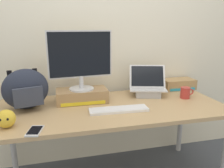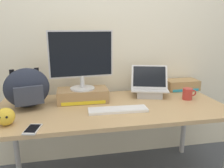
{
  "view_description": "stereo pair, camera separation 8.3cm",
  "coord_description": "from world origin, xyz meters",
  "px_view_note": "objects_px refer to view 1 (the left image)",
  "views": [
    {
      "loc": [
        -0.4,
        -1.62,
        1.33
      ],
      "look_at": [
        0.0,
        0.0,
        0.9
      ],
      "focal_mm": 35.24,
      "sensor_mm": 36.0,
      "label": 1
    },
    {
      "loc": [
        -0.32,
        -1.64,
        1.33
      ],
      "look_at": [
        0.0,
        0.0,
        0.9
      ],
      "focal_mm": 35.24,
      "sensor_mm": 36.0,
      "label": 2
    }
  ],
  "objects_px": {
    "toner_box_yellow": "(82,95)",
    "coffee_mug": "(185,93)",
    "desktop_monitor": "(81,59)",
    "messenger_backpack": "(26,89)",
    "cell_phone": "(35,131)",
    "open_laptop": "(147,89)",
    "external_keyboard": "(119,110)",
    "toner_box_cyan": "(178,84)",
    "plush_toy": "(6,119)"
  },
  "relations": [
    {
      "from": "toner_box_yellow",
      "to": "coffee_mug",
      "type": "relative_size",
      "value": 3.35
    },
    {
      "from": "toner_box_yellow",
      "to": "coffee_mug",
      "type": "distance_m",
      "value": 0.91
    },
    {
      "from": "desktop_monitor",
      "to": "messenger_backpack",
      "type": "relative_size",
      "value": 1.37
    },
    {
      "from": "cell_phone",
      "to": "toner_box_yellow",
      "type": "bearing_deg",
      "value": 68.22
    },
    {
      "from": "toner_box_yellow",
      "to": "open_laptop",
      "type": "relative_size",
      "value": 1.12
    },
    {
      "from": "open_laptop",
      "to": "cell_phone",
      "type": "height_order",
      "value": "open_laptop"
    },
    {
      "from": "desktop_monitor",
      "to": "external_keyboard",
      "type": "bearing_deg",
      "value": -54.69
    },
    {
      "from": "toner_box_cyan",
      "to": "plush_toy",
      "type": "bearing_deg",
      "value": -159.87
    },
    {
      "from": "desktop_monitor",
      "to": "external_keyboard",
      "type": "relative_size",
      "value": 1.17
    },
    {
      "from": "external_keyboard",
      "to": "toner_box_cyan",
      "type": "xyz_separation_m",
      "value": [
        0.76,
        0.46,
        0.04
      ]
    },
    {
      "from": "plush_toy",
      "to": "toner_box_cyan",
      "type": "relative_size",
      "value": 0.36
    },
    {
      "from": "cell_phone",
      "to": "toner_box_cyan",
      "type": "distance_m",
      "value": 1.5
    },
    {
      "from": "plush_toy",
      "to": "messenger_backpack",
      "type": "bearing_deg",
      "value": 75.13
    },
    {
      "from": "open_laptop",
      "to": "external_keyboard",
      "type": "relative_size",
      "value": 0.84
    },
    {
      "from": "desktop_monitor",
      "to": "open_laptop",
      "type": "bearing_deg",
      "value": -1.69
    },
    {
      "from": "cell_phone",
      "to": "messenger_backpack",
      "type": "bearing_deg",
      "value": 114.64
    },
    {
      "from": "toner_box_yellow",
      "to": "cell_phone",
      "type": "xyz_separation_m",
      "value": [
        -0.34,
        -0.49,
        -0.05
      ]
    },
    {
      "from": "coffee_mug",
      "to": "cell_phone",
      "type": "distance_m",
      "value": 1.3
    },
    {
      "from": "cell_phone",
      "to": "toner_box_cyan",
      "type": "xyz_separation_m",
      "value": [
        1.34,
        0.66,
        0.04
      ]
    },
    {
      "from": "desktop_monitor",
      "to": "cell_phone",
      "type": "bearing_deg",
      "value": -129.9
    },
    {
      "from": "desktop_monitor",
      "to": "cell_phone",
      "type": "distance_m",
      "value": 0.7
    },
    {
      "from": "cell_phone",
      "to": "plush_toy",
      "type": "bearing_deg",
      "value": 161.39
    },
    {
      "from": "open_laptop",
      "to": "toner_box_cyan",
      "type": "bearing_deg",
      "value": 34.74
    },
    {
      "from": "messenger_backpack",
      "to": "toner_box_cyan",
      "type": "bearing_deg",
      "value": -5.63
    },
    {
      "from": "desktop_monitor",
      "to": "messenger_backpack",
      "type": "height_order",
      "value": "desktop_monitor"
    },
    {
      "from": "toner_box_cyan",
      "to": "external_keyboard",
      "type": "bearing_deg",
      "value": -148.91
    },
    {
      "from": "toner_box_yellow",
      "to": "external_keyboard",
      "type": "height_order",
      "value": "toner_box_yellow"
    },
    {
      "from": "toner_box_yellow",
      "to": "plush_toy",
      "type": "distance_m",
      "value": 0.64
    },
    {
      "from": "open_laptop",
      "to": "messenger_backpack",
      "type": "distance_m",
      "value": 1.05
    },
    {
      "from": "external_keyboard",
      "to": "plush_toy",
      "type": "distance_m",
      "value": 0.77
    },
    {
      "from": "desktop_monitor",
      "to": "toner_box_cyan",
      "type": "bearing_deg",
      "value": 4.34
    },
    {
      "from": "coffee_mug",
      "to": "toner_box_cyan",
      "type": "xyz_separation_m",
      "value": [
        0.1,
        0.3,
        0.0
      ]
    },
    {
      "from": "coffee_mug",
      "to": "open_laptop",
      "type": "bearing_deg",
      "value": 150.99
    },
    {
      "from": "desktop_monitor",
      "to": "cell_phone",
      "type": "height_order",
      "value": "desktop_monitor"
    },
    {
      "from": "toner_box_cyan",
      "to": "open_laptop",
      "type": "bearing_deg",
      "value": -161.37
    },
    {
      "from": "cell_phone",
      "to": "toner_box_cyan",
      "type": "height_order",
      "value": "toner_box_cyan"
    },
    {
      "from": "toner_box_yellow",
      "to": "messenger_backpack",
      "type": "xyz_separation_m",
      "value": [
        -0.43,
        -0.06,
        0.1
      ]
    },
    {
      "from": "plush_toy",
      "to": "external_keyboard",
      "type": "bearing_deg",
      "value": 7.47
    },
    {
      "from": "open_laptop",
      "to": "coffee_mug",
      "type": "height_order",
      "value": "open_laptop"
    },
    {
      "from": "external_keyboard",
      "to": "toner_box_cyan",
      "type": "distance_m",
      "value": 0.89
    },
    {
      "from": "cell_phone",
      "to": "toner_box_cyan",
      "type": "bearing_deg",
      "value": 39.02
    },
    {
      "from": "open_laptop",
      "to": "external_keyboard",
      "type": "distance_m",
      "value": 0.49
    },
    {
      "from": "desktop_monitor",
      "to": "open_laptop",
      "type": "distance_m",
      "value": 0.68
    },
    {
      "from": "external_keyboard",
      "to": "coffee_mug",
      "type": "distance_m",
      "value": 0.68
    },
    {
      "from": "desktop_monitor",
      "to": "toner_box_cyan",
      "type": "height_order",
      "value": "desktop_monitor"
    },
    {
      "from": "external_keyboard",
      "to": "plush_toy",
      "type": "relative_size",
      "value": 3.9
    },
    {
      "from": "external_keyboard",
      "to": "cell_phone",
      "type": "distance_m",
      "value": 0.62
    },
    {
      "from": "open_laptop",
      "to": "messenger_backpack",
      "type": "bearing_deg",
      "value": -158.29
    },
    {
      "from": "messenger_backpack",
      "to": "coffee_mug",
      "type": "distance_m",
      "value": 1.34
    },
    {
      "from": "open_laptop",
      "to": "coffee_mug",
      "type": "bearing_deg",
      "value": -12.89
    }
  ]
}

